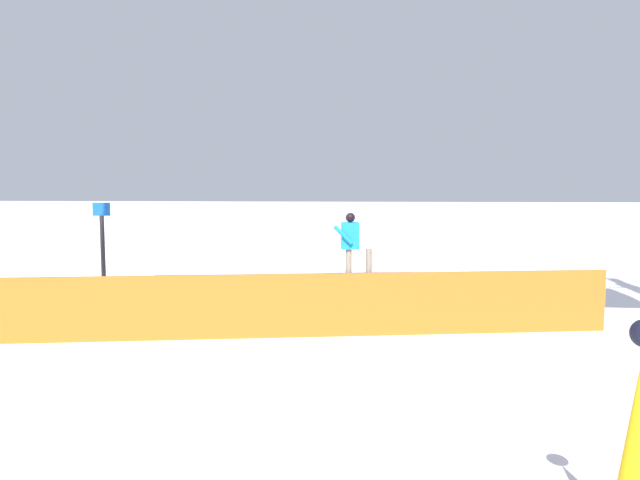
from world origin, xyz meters
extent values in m
plane|color=white|center=(0.00, 0.00, 0.00)|extent=(120.00, 120.00, 0.00)
cube|color=black|center=(0.00, 0.00, 0.23)|extent=(6.03, 1.30, 0.46)
cube|color=blue|center=(0.00, 0.00, 0.11)|extent=(6.04, 1.31, 0.11)
cube|color=gray|center=(0.00, 0.00, 0.48)|extent=(6.04, 1.36, 0.04)
cube|color=black|center=(-1.66, -0.25, 0.51)|extent=(1.55, 0.46, 0.01)
cylinder|color=gray|center=(-1.42, -0.22, 0.80)|extent=(0.16, 0.16, 0.58)
cylinder|color=gray|center=(-1.89, -0.28, 0.80)|extent=(0.16, 0.16, 0.58)
cube|color=#1992E2|center=(-1.46, -0.22, 1.40)|extent=(0.43, 0.28, 0.61)
sphere|color=black|center=(-1.46, -0.22, 1.82)|extent=(0.22, 0.22, 0.22)
cylinder|color=#1992E2|center=(-1.30, -0.04, 1.43)|extent=(0.46, 0.14, 0.46)
cylinder|color=#1992E2|center=(-1.54, -0.40, 1.43)|extent=(0.14, 0.10, 0.56)
cube|color=orange|center=(0.00, 3.72, 0.55)|extent=(12.05, 1.86, 1.09)
cone|color=yellow|center=(-3.64, 9.55, 0.77)|extent=(0.39, 0.39, 1.51)
cylinder|color=#262628|center=(4.25, 0.13, 0.93)|extent=(0.10, 0.10, 1.86)
cube|color=blue|center=(4.25, 0.13, 2.01)|extent=(0.40, 0.04, 0.30)
camera|label=1|loc=(-1.64, 13.86, 2.69)|focal=34.42mm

